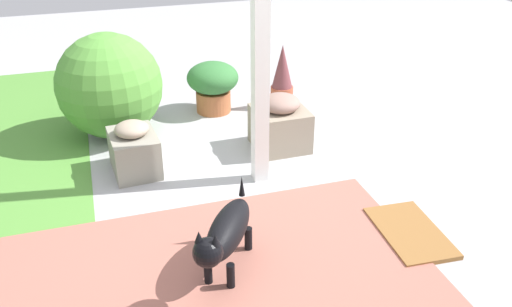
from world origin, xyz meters
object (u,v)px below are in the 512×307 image
(stone_planter_mid, at_px, (134,150))
(terracotta_pot_spiky, at_px, (282,78))
(terracotta_pot_broad, at_px, (213,83))
(dog, at_px, (226,233))
(stone_planter_nearest, at_px, (280,124))
(porch_pillar, at_px, (260,14))
(round_shrub, at_px, (109,86))
(doormat, at_px, (410,232))

(stone_planter_mid, xyz_separation_m, terracotta_pot_spiky, (0.85, -1.46, 0.11))
(terracotta_pot_broad, relative_size, dog, 0.75)
(dog, bearing_deg, stone_planter_mid, 15.17)
(stone_planter_nearest, distance_m, terracotta_pot_spiky, 0.85)
(porch_pillar, xyz_separation_m, terracotta_pot_spiky, (1.23, -0.61, -0.92))
(stone_planter_nearest, relative_size, stone_planter_mid, 1.00)
(round_shrub, distance_m, dog, 2.10)
(porch_pillar, height_order, stone_planter_mid, porch_pillar)
(porch_pillar, relative_size, dog, 3.82)
(doormat, bearing_deg, terracotta_pot_spiky, 2.10)
(stone_planter_mid, distance_m, doormat, 2.03)
(round_shrub, xyz_separation_m, terracotta_pot_spiky, (0.13, -1.56, -0.15))
(terracotta_pot_broad, distance_m, terracotta_pot_spiky, 0.65)
(stone_planter_nearest, bearing_deg, dog, 149.84)
(terracotta_pot_broad, xyz_separation_m, dog, (-2.26, 0.46, -0.00))
(stone_planter_nearest, height_order, terracotta_pot_spiky, terracotta_pot_spiky)
(doormat, bearing_deg, stone_planter_mid, 49.52)
(round_shrub, relative_size, doormat, 1.44)
(terracotta_pot_spiky, distance_m, dog, 2.44)
(dog, height_order, doormat, dog)
(round_shrub, bearing_deg, doormat, -141.09)
(stone_planter_mid, height_order, round_shrub, round_shrub)
(porch_pillar, xyz_separation_m, round_shrub, (1.09, 0.95, -0.77))
(stone_planter_nearest, relative_size, terracotta_pot_spiky, 0.75)
(terracotta_pot_spiky, xyz_separation_m, dog, (-2.17, 1.10, -0.02))
(stone_planter_nearest, distance_m, doormat, 1.44)
(stone_planter_nearest, height_order, stone_planter_mid, stone_planter_nearest)
(stone_planter_mid, relative_size, terracotta_pot_spiky, 0.76)
(round_shrub, bearing_deg, stone_planter_mid, -172.23)
(porch_pillar, relative_size, stone_planter_mid, 5.30)
(round_shrub, xyz_separation_m, dog, (-2.04, -0.46, -0.16))
(terracotta_pot_broad, relative_size, terracotta_pot_spiky, 0.78)
(dog, xyz_separation_m, doormat, (0.01, -1.18, -0.26))
(round_shrub, height_order, terracotta_pot_broad, round_shrub)
(terracotta_pot_spiky, bearing_deg, terracotta_pot_broad, 82.04)
(round_shrub, relative_size, dog, 1.38)
(porch_pillar, relative_size, round_shrub, 2.77)
(stone_planter_mid, bearing_deg, terracotta_pot_spiky, -59.86)
(round_shrub, xyz_separation_m, terracotta_pot_broad, (0.22, -0.92, -0.16))
(terracotta_pot_broad, bearing_deg, dog, 168.47)
(porch_pillar, distance_m, dog, 1.42)
(round_shrub, distance_m, terracotta_pot_spiky, 1.57)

